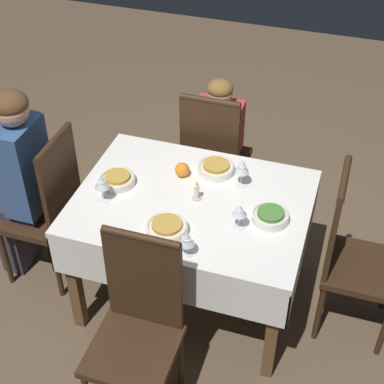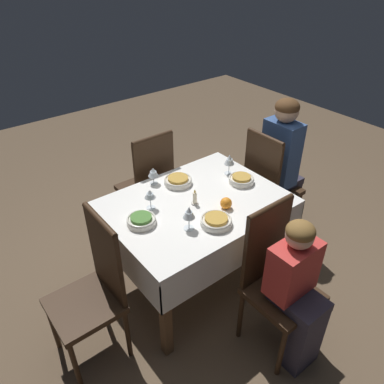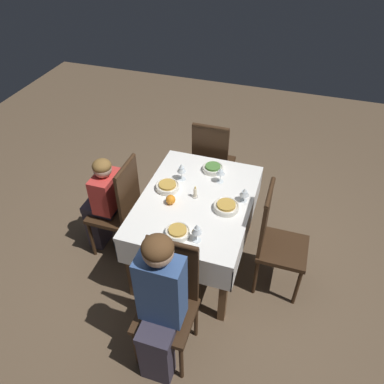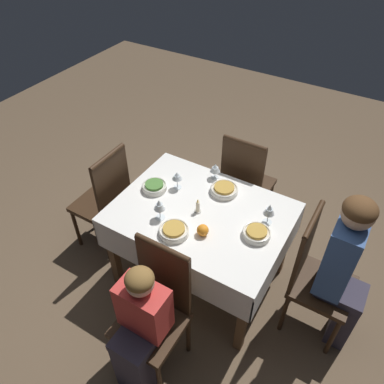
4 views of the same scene
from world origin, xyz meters
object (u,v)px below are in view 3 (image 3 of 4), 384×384
(chair_north, at_px, (275,238))
(bowl_east, at_px, (178,232))
(chair_south, at_px, (120,206))
(person_adult_denim, at_px, (159,303))
(bowl_north, at_px, (226,206))
(person_child_red, at_px, (102,201))
(orange_fruit, at_px, (171,200))
(wine_glass_north, at_px, (245,192))
(wine_glass_east, at_px, (197,229))
(chair_east, at_px, (169,298))
(wine_glass_west, at_px, (221,172))
(dining_table, at_px, (196,208))
(bowl_south, at_px, (167,186))
(candle_centerpiece, at_px, (195,193))
(chair_west, at_px, (212,161))
(bowl_west, at_px, (213,168))
(wine_glass_south, at_px, (182,168))

(chair_north, xyz_separation_m, bowl_east, (0.39, -0.71, 0.23))
(chair_south, height_order, chair_north, same)
(person_adult_denim, distance_m, bowl_north, 0.99)
(person_child_red, bearing_deg, bowl_north, 91.75)
(orange_fruit, bearing_deg, wine_glass_north, 110.54)
(chair_south, distance_m, wine_glass_north, 1.13)
(wine_glass_east, bearing_deg, chair_north, 125.90)
(chair_north, bearing_deg, bowl_north, 90.18)
(chair_east, bearing_deg, wine_glass_west, 86.51)
(dining_table, xyz_separation_m, orange_fruit, (0.12, -0.19, 0.14))
(bowl_east, distance_m, wine_glass_east, 0.18)
(bowl_south, bearing_deg, candle_centerpiece, 82.94)
(dining_table, bearing_deg, person_adult_denim, 3.55)
(chair_west, height_order, orange_fruit, chair_west)
(candle_centerpiece, bearing_deg, chair_south, -81.67)
(bowl_west, bearing_deg, chair_south, -55.06)
(bowl_east, bearing_deg, wine_glass_north, 143.00)
(bowl_south, distance_m, orange_fruit, 0.19)
(chair_north, distance_m, person_adult_denim, 1.17)
(wine_glass_north, bearing_deg, chair_south, -80.76)
(dining_table, height_order, bowl_south, bowl_south)
(dining_table, distance_m, bowl_north, 0.30)
(chair_south, distance_m, wine_glass_east, 0.97)
(person_adult_denim, relative_size, orange_fruit, 15.78)
(dining_table, bearing_deg, chair_west, -173.98)
(chair_south, bearing_deg, wine_glass_south, 120.85)
(chair_south, height_order, wine_glass_east, chair_south)
(wine_glass_north, bearing_deg, wine_glass_south, -101.48)
(wine_glass_west, height_order, orange_fruit, wine_glass_west)
(candle_centerpiece, bearing_deg, orange_fruit, -50.93)
(chair_north, height_order, wine_glass_west, chair_north)
(bowl_east, bearing_deg, chair_west, -176.60)
(chair_east, bearing_deg, chair_south, 134.52)
(dining_table, bearing_deg, wine_glass_west, 155.23)
(bowl_south, bearing_deg, chair_north, 84.38)
(chair_west, xyz_separation_m, orange_fruit, (0.97, -0.10, 0.25))
(chair_north, bearing_deg, chair_west, 41.30)
(dining_table, xyz_separation_m, wine_glass_north, (-0.10, 0.38, 0.20))
(chair_west, height_order, bowl_west, chair_west)
(bowl_west, xyz_separation_m, bowl_north, (0.47, 0.24, -0.00))
(bowl_north, bearing_deg, wine_glass_east, -17.42)
(wine_glass_east, relative_size, bowl_north, 0.80)
(chair_south, height_order, chair_west, same)
(chair_north, relative_size, candle_centerpiece, 8.83)
(dining_table, relative_size, bowl_south, 6.01)
(bowl_east, bearing_deg, candle_centerpiece, -179.63)
(chair_west, height_order, wine_glass_east, chair_west)
(chair_north, bearing_deg, wine_glass_west, 59.75)
(chair_north, xyz_separation_m, wine_glass_west, (-0.33, -0.56, 0.32))
(chair_north, bearing_deg, person_adult_denim, 146.69)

